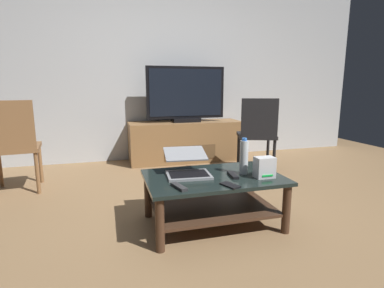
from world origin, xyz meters
The scene contains 13 objects.
ground_plane centered at (0.00, 0.00, 0.00)m, with size 7.68×7.68×0.00m, color olive.
back_wall centered at (0.00, 2.26, 1.40)m, with size 6.40×0.12×2.80m, color silver.
coffee_table centered at (0.04, -0.08, 0.27)m, with size 1.01×0.65×0.39m.
media_cabinet centered at (0.36, 1.93, 0.28)m, with size 1.57×0.50×0.55m.
television centered at (0.36, 1.91, 0.92)m, with size 1.09×0.20×0.75m.
dining_chair centered at (1.03, 1.10, 0.51)m, with size 0.56×0.56×0.91m.
side_chair centered at (-1.59, 1.10, 0.51)m, with size 0.49×0.49×0.92m.
laptop centered at (-0.14, 0.02, 0.45)m, with size 0.35×0.43×0.17m.
router_box centered at (0.38, -0.22, 0.46)m, with size 0.14×0.10×0.15m.
water_bottle_near centered at (0.28, -0.09, 0.52)m, with size 0.06×0.06×0.28m.
cell_phone centered at (0.07, -0.33, 0.39)m, with size 0.07×0.14×0.01m, color black.
tv_remote centered at (-0.27, -0.28, 0.40)m, with size 0.04×0.16×0.02m, color #2D2D30.
soundbar_remote centered at (0.17, -0.13, 0.40)m, with size 0.04×0.16×0.02m, color black.
Camera 1 is at (-0.71, -2.10, 1.04)m, focal length 28.04 mm.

